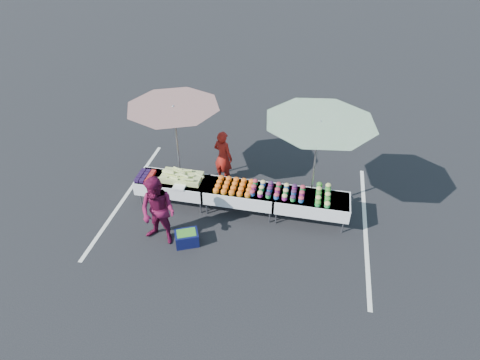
% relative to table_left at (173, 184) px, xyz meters
% --- Properties ---
extents(ground, '(80.00, 80.00, 0.00)m').
position_rel_table_left_xyz_m(ground, '(1.80, 0.00, -0.58)').
color(ground, black).
extents(stripe_left, '(0.10, 5.00, 0.00)m').
position_rel_table_left_xyz_m(stripe_left, '(-1.40, 0.00, -0.58)').
color(stripe_left, silver).
rests_on(stripe_left, ground).
extents(stripe_right, '(0.10, 5.00, 0.00)m').
position_rel_table_left_xyz_m(stripe_right, '(5.00, 0.00, -0.58)').
color(stripe_right, silver).
rests_on(stripe_right, ground).
extents(table_left, '(1.86, 0.81, 0.75)m').
position_rel_table_left_xyz_m(table_left, '(0.00, 0.00, 0.00)').
color(table_left, white).
rests_on(table_left, ground).
extents(table_center, '(1.86, 0.81, 0.75)m').
position_rel_table_left_xyz_m(table_center, '(1.80, 0.00, 0.00)').
color(table_center, white).
rests_on(table_center, ground).
extents(table_right, '(1.86, 0.81, 0.75)m').
position_rel_table_left_xyz_m(table_right, '(3.60, 0.00, 0.00)').
color(table_right, white).
rests_on(table_right, ground).
extents(berry_punnets, '(0.40, 0.54, 0.08)m').
position_rel_table_left_xyz_m(berry_punnets, '(-0.71, -0.06, 0.21)').
color(berry_punnets, black).
rests_on(berry_punnets, table_left).
extents(corn_pile, '(1.16, 0.57, 0.26)m').
position_rel_table_left_xyz_m(corn_pile, '(0.24, 0.04, 0.25)').
color(corn_pile, '#92B25B').
rests_on(corn_pile, table_left).
extents(plastic_bags, '(0.30, 0.25, 0.05)m').
position_rel_table_left_xyz_m(plastic_bags, '(0.30, -0.30, 0.19)').
color(plastic_bags, white).
rests_on(plastic_bags, table_left).
extents(carrot_bowls, '(0.95, 0.69, 0.11)m').
position_rel_table_left_xyz_m(carrot_bowls, '(1.65, -0.01, 0.22)').
color(carrot_bowls, orange).
rests_on(carrot_bowls, table_center).
extents(potato_cups, '(1.34, 0.58, 0.16)m').
position_rel_table_left_xyz_m(potato_cups, '(2.75, 0.00, 0.25)').
color(potato_cups, '#255DAE').
rests_on(potato_cups, table_right).
extents(bean_baskets, '(0.36, 0.86, 0.15)m').
position_rel_table_left_xyz_m(bean_baskets, '(3.86, 0.08, 0.24)').
color(bean_baskets, green).
rests_on(bean_baskets, table_right).
extents(vendor, '(0.69, 0.57, 1.60)m').
position_rel_table_left_xyz_m(vendor, '(1.07, 1.21, 0.22)').
color(vendor, '#9F1912').
rests_on(vendor, ground).
extents(customer, '(1.00, 0.85, 1.81)m').
position_rel_table_left_xyz_m(customer, '(0.19, -1.44, 0.32)').
color(customer, maroon).
rests_on(customer, ground).
extents(umbrella_left, '(2.44, 2.44, 2.46)m').
position_rel_table_left_xyz_m(umbrella_left, '(-0.08, 0.80, 1.64)').
color(umbrella_left, black).
rests_on(umbrella_left, ground).
extents(umbrella_right, '(3.15, 3.15, 2.65)m').
position_rel_table_left_xyz_m(umbrella_right, '(3.56, 0.40, 1.82)').
color(umbrella_right, black).
rests_on(umbrella_right, ground).
extents(storage_bin, '(0.65, 0.58, 0.35)m').
position_rel_table_left_xyz_m(storage_bin, '(0.81, -1.43, -0.40)').
color(storage_bin, '#0D1242').
rests_on(storage_bin, ground).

